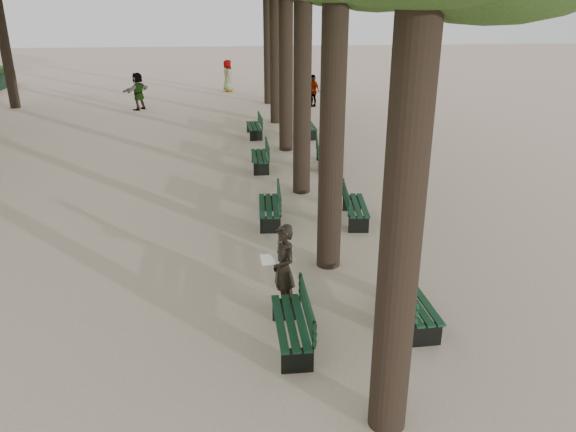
{
  "coord_description": "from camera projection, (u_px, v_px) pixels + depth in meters",
  "views": [
    {
      "loc": [
        -0.49,
        -8.1,
        5.62
      ],
      "look_at": [
        0.6,
        3.0,
        1.2
      ],
      "focal_mm": 35.0,
      "sensor_mm": 36.0,
      "label": 1
    }
  ],
  "objects": [
    {
      "name": "pedestrian_c",
      "position": [
        313.0,
        90.0,
        29.89
      ],
      "size": [
        0.82,
        1.01,
        1.68
      ],
      "primitive_type": "imported",
      "rotation": [
        0.0,
        0.0,
        5.29
      ],
      "color": "#262628",
      "rests_on": "ground"
    },
    {
      "name": "bench_right_0",
      "position": [
        412.0,
        308.0,
        10.25
      ],
      "size": [
        0.65,
        1.82,
        0.92
      ],
      "color": "black",
      "rests_on": "ground"
    },
    {
      "name": "ground",
      "position": [
        270.0,
        346.0,
        9.61
      ],
      "size": [
        120.0,
        120.0,
        0.0
      ],
      "primitive_type": "plane",
      "color": "beige",
      "rests_on": "ground"
    },
    {
      "name": "pedestrian_d",
      "position": [
        228.0,
        76.0,
        34.48
      ],
      "size": [
        0.41,
        0.94,
        1.9
      ],
      "primitive_type": "imported",
      "rotation": [
        0.0,
        0.0,
        1.6
      ],
      "color": "#262628",
      "rests_on": "ground"
    },
    {
      "name": "bench_right_2",
      "position": [
        325.0,
        159.0,
        19.53
      ],
      "size": [
        0.76,
        1.85,
        0.92
      ],
      "color": "black",
      "rests_on": "ground"
    },
    {
      "name": "man_with_map",
      "position": [
        284.0,
        268.0,
        10.47
      ],
      "size": [
        0.72,
        0.76,
        1.72
      ],
      "color": "black",
      "rests_on": "ground"
    },
    {
      "name": "bench_left_3",
      "position": [
        254.0,
        130.0,
        23.71
      ],
      "size": [
        0.66,
        1.83,
        0.92
      ],
      "color": "black",
      "rests_on": "ground"
    },
    {
      "name": "bench_right_1",
      "position": [
        355.0,
        212.0,
        14.82
      ],
      "size": [
        0.74,
        1.85,
        0.92
      ],
      "color": "black",
      "rests_on": "ground"
    },
    {
      "name": "bench_left_1",
      "position": [
        269.0,
        212.0,
        14.79
      ],
      "size": [
        0.64,
        1.82,
        0.92
      ],
      "color": "black",
      "rests_on": "ground"
    },
    {
      "name": "pedestrian_e",
      "position": [
        138.0,
        91.0,
        28.99
      ],
      "size": [
        1.31,
        1.67,
        1.9
      ],
      "primitive_type": "imported",
      "rotation": [
        0.0,
        0.0,
        4.11
      ],
      "color": "#262628",
      "rests_on": "ground"
    },
    {
      "name": "bench_left_2",
      "position": [
        260.0,
        161.0,
        19.31
      ],
      "size": [
        0.58,
        1.8,
        0.92
      ],
      "color": "black",
      "rests_on": "ground"
    },
    {
      "name": "bench_left_0",
      "position": [
        291.0,
        331.0,
        9.57
      ],
      "size": [
        0.6,
        1.81,
        0.92
      ],
      "color": "black",
      "rests_on": "ground"
    },
    {
      "name": "bench_right_3",
      "position": [
        308.0,
        130.0,
        23.77
      ],
      "size": [
        0.61,
        1.81,
        0.92
      ],
      "color": "black",
      "rests_on": "ground"
    }
  ]
}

